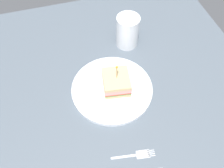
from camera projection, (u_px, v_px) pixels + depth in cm
name	position (u px, v px, depth cm)	size (l,w,h in cm)	color
ground_plane	(112.00, 92.00, 75.73)	(95.24, 95.24, 2.00)	#4C5660
plate	(112.00, 89.00, 74.40)	(25.22, 25.22, 1.25)	white
sandwich_half_center	(116.00, 83.00, 72.03)	(9.63, 9.05, 10.04)	tan
drink_glass	(127.00, 32.00, 82.26)	(7.87, 7.87, 11.44)	gold
fork	(138.00, 155.00, 62.96)	(2.94, 11.84, 0.35)	silver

